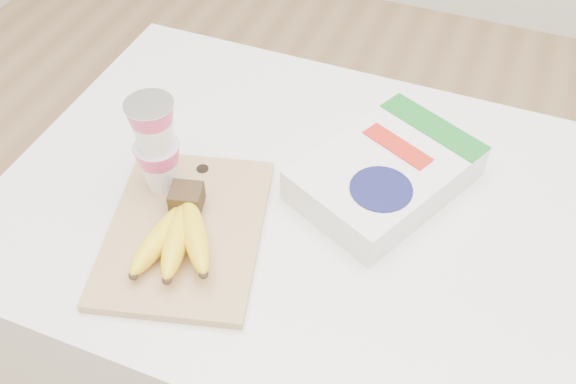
# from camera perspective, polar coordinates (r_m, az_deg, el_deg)

# --- Properties ---
(table) EXTENTS (1.07, 0.71, 0.80)m
(table) POSITION_cam_1_polar(r_m,az_deg,el_deg) (1.34, 3.25, -12.95)
(table) COLOR white
(table) RESTS_ON ground
(cutting_board) EXTENTS (0.30, 0.36, 0.02)m
(cutting_board) POSITION_cam_1_polar(r_m,az_deg,el_deg) (0.98, -9.09, -3.40)
(cutting_board) COLOR tan
(cutting_board) RESTS_ON table
(bananas) EXTENTS (0.14, 0.19, 0.06)m
(bananas) POSITION_cam_1_polar(r_m,az_deg,el_deg) (0.94, -9.72, -3.55)
(bananas) COLOR #382816
(bananas) RESTS_ON cutting_board
(yogurt_stack) EXTENTS (0.08, 0.07, 0.17)m
(yogurt_stack) POSITION_cam_1_polar(r_m,az_deg,el_deg) (0.98, -11.66, 4.25)
(yogurt_stack) COLOR white
(yogurt_stack) RESTS_ON cutting_board
(cereal_box) EXTENTS (0.29, 0.33, 0.06)m
(cereal_box) POSITION_cam_1_polar(r_m,az_deg,el_deg) (1.03, 8.67, 1.67)
(cereal_box) COLOR white
(cereal_box) RESTS_ON table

